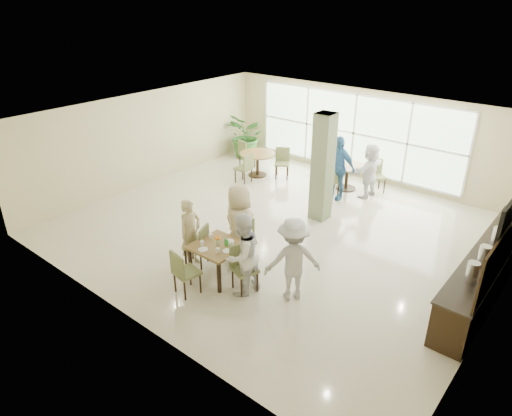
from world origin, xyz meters
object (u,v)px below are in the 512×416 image
Objects in this scene: teen_far at (239,225)px; adult_b at (370,171)px; round_table_left at (257,158)px; potted_plant at (247,136)px; teen_left at (190,233)px; main_table at (218,249)px; teen_right at (242,255)px; adult_standing at (321,149)px; buffet_counter at (489,267)px; adult_a at (337,168)px; round_table_right at (347,171)px; teen_standing at (293,260)px.

adult_b is (0.53, 5.04, -0.12)m from teen_far.
potted_plant is (-1.40, 1.12, 0.21)m from round_table_left.
teen_far reaches higher than teen_left.
round_table_left is 5.51m from teen_left.
teen_right is at bearing -6.74° from main_table.
adult_b is 0.89× the size of adult_standing.
teen_left is at bearing -59.19° from potted_plant.
buffet_counter is at bearing -143.61° from teen_far.
potted_plant is 1.00× the size of adult_b.
adult_a is at bearing 92.29° from main_table.
round_table_left is 1.06× the size of round_table_right.
teen_left is 0.90× the size of teen_standing.
adult_a is at bearing -5.85° from teen_left.
teen_standing is at bearing 178.45° from teen_far.
round_table_right is 0.68× the size of potted_plant.
adult_b reaches higher than round_table_right.
potted_plant is at bearing -41.21° from teen_far.
main_table is 0.53× the size of adult_a.
teen_standing is 6.64m from adult_standing.
teen_right is (0.74, -0.09, 0.19)m from main_table.
teen_far reaches higher than main_table.
round_table_right is 0.60× the size of adult_standing.
adult_a is (4.25, -1.04, 0.13)m from potted_plant.
buffet_counter reaches higher than round_table_left.
buffet_counter is at bearing -59.42° from teen_left.
round_table_left is 0.67× the size of teen_standing.
adult_a is 1.03× the size of adult_standing.
teen_far is 1.07× the size of teen_standing.
teen_right reaches higher than adult_b.
buffet_counter is at bearing -19.40° from potted_plant.
round_table_right is 0.23× the size of buffet_counter.
teen_right is at bearing -53.34° from round_table_left.
round_table_right is 5.90m from teen_left.
adult_b is at bearing 85.31° from main_table.
buffet_counter is at bearing -15.04° from round_table_left.
main_table is 0.57× the size of teen_right.
adult_b is at bearing -125.90° from teen_standing.
round_table_right is at bearing -77.79° from teen_far.
round_table_left is 6.36m from teen_right.
teen_far reaches higher than adult_standing.
teen_far reaches higher than round_table_left.
adult_a is 1.16× the size of adult_b.
main_table is at bearing -96.70° from teen_right.
adult_a is at bearing -83.99° from round_table_right.
buffet_counter is at bearing -31.19° from round_table_right.
round_table_left is (-3.06, 5.01, -0.08)m from main_table.
adult_b is at bearing 152.45° from adult_standing.
adult_standing is (-1.28, 1.19, -0.03)m from adult_a.
teen_left reaches higher than round_table_right.
round_table_left is 3.62m from adult_b.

